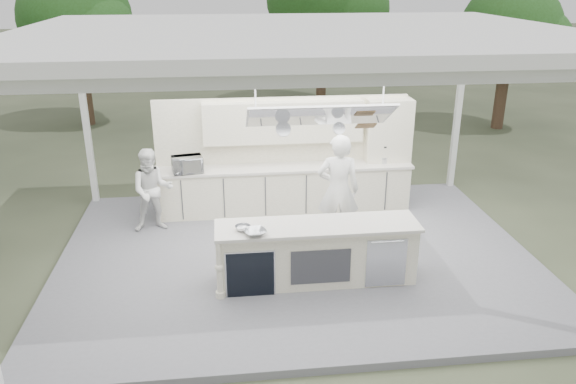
{
  "coord_description": "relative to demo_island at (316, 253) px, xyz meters",
  "views": [
    {
      "loc": [
        -1.14,
        -8.51,
        4.62
      ],
      "look_at": [
        -0.1,
        0.4,
        1.1
      ],
      "focal_mm": 35.0,
      "sensor_mm": 36.0,
      "label": 1
    }
  ],
  "objects": [
    {
      "name": "back_wall_unit",
      "position": [
        0.27,
        3.03,
        0.98
      ],
      "size": [
        5.05,
        0.48,
        2.25
      ],
      "color": "white",
      "rests_on": "stage_deck"
    },
    {
      "name": "demo_island",
      "position": [
        0.0,
        0.0,
        0.0
      ],
      "size": [
        3.1,
        0.79,
        0.95
      ],
      "color": "white",
      "rests_on": "stage_deck"
    },
    {
      "name": "head_chef",
      "position": [
        0.59,
        1.27,
        0.52
      ],
      "size": [
        0.79,
        0.58,
        1.99
      ],
      "primitive_type": "imported",
      "rotation": [
        0.0,
        0.0,
        2.99
      ],
      "color": "white",
      "rests_on": "stage_deck"
    },
    {
      "name": "ground",
      "position": [
        -0.18,
        0.91,
        -0.6
      ],
      "size": [
        90.0,
        90.0,
        0.0
      ],
      "primitive_type": "plane",
      "color": "#50573B",
      "rests_on": "ground"
    },
    {
      "name": "bowl_small",
      "position": [
        -1.11,
        -0.06,
        0.51
      ],
      "size": [
        0.3,
        0.3,
        0.07
      ],
      "primitive_type": "imported",
      "rotation": [
        0.0,
        0.0,
        -0.36
      ],
      "color": "#B6B7BD",
      "rests_on": "demo_island"
    },
    {
      "name": "tree_cluster",
      "position": [
        -0.34,
        10.68,
        2.69
      ],
      "size": [
        19.55,
        9.4,
        5.85
      ],
      "color": "#4D3426",
      "rests_on": "ground"
    },
    {
      "name": "back_counter",
      "position": [
        -0.18,
        2.81,
        0.0
      ],
      "size": [
        5.08,
        0.72,
        0.95
      ],
      "color": "white",
      "rests_on": "stage_deck"
    },
    {
      "name": "sous_chef",
      "position": [
        -2.67,
        2.2,
        0.31
      ],
      "size": [
        0.82,
        0.68,
        1.57
      ],
      "primitive_type": "imported",
      "rotation": [
        0.0,
        0.0,
        0.11
      ],
      "color": "white",
      "rests_on": "stage_deck"
    },
    {
      "name": "stage_deck",
      "position": [
        -0.18,
        0.91,
        -0.54
      ],
      "size": [
        8.0,
        6.0,
        0.12
      ],
      "primitive_type": "cube",
      "color": "slate",
      "rests_on": "ground"
    },
    {
      "name": "toaster_oven",
      "position": [
        -2.05,
        2.65,
        0.63
      ],
      "size": [
        0.63,
        0.49,
        0.31
      ],
      "primitive_type": "imported",
      "rotation": [
        0.0,
        0.0,
        0.2
      ],
      "color": "silver",
      "rests_on": "back_counter"
    },
    {
      "name": "bowl_large",
      "position": [
        -0.94,
        -0.24,
        0.51
      ],
      "size": [
        0.39,
        0.39,
        0.08
      ],
      "primitive_type": "imported",
      "rotation": [
        0.0,
        0.0,
        0.24
      ],
      "color": "silver",
      "rests_on": "demo_island"
    },
    {
      "name": "tent",
      "position": [
        -0.18,
        0.9,
        3.11
      ],
      "size": [
        8.2,
        6.2,
        3.86
      ],
      "color": "white",
      "rests_on": "ground"
    }
  ]
}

